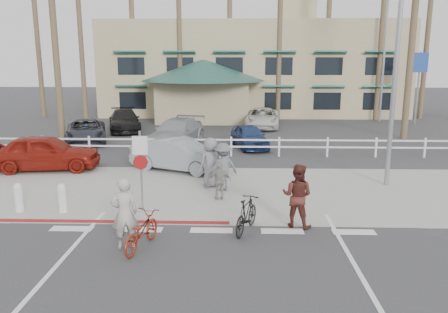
{
  "coord_description": "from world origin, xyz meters",
  "views": [
    {
      "loc": [
        0.73,
        -10.99,
        4.7
      ],
      "look_at": [
        0.26,
        3.62,
        1.5
      ],
      "focal_mm": 35.0,
      "sensor_mm": 36.0,
      "label": 1
    }
  ],
  "objects_px": {
    "sign_post": "(141,167)",
    "bike_red": "(141,231)",
    "car_red_compact": "(45,152)",
    "car_white_sedan": "(179,154)",
    "bike_black": "(246,215)"
  },
  "relations": [
    {
      "from": "car_white_sedan",
      "to": "bike_red",
      "type": "bearing_deg",
      "value": -155.73
    },
    {
      "from": "sign_post",
      "to": "bike_black",
      "type": "xyz_separation_m",
      "value": [
        3.28,
        -1.63,
        -0.95
      ]
    },
    {
      "from": "sign_post",
      "to": "car_white_sedan",
      "type": "xyz_separation_m",
      "value": [
        0.48,
        5.35,
        -0.73
      ]
    },
    {
      "from": "bike_black",
      "to": "car_white_sedan",
      "type": "relative_size",
      "value": 0.39
    },
    {
      "from": "car_red_compact",
      "to": "bike_black",
      "type": "bearing_deg",
      "value": -135.82
    },
    {
      "from": "bike_red",
      "to": "car_white_sedan",
      "type": "bearing_deg",
      "value": -74.75
    },
    {
      "from": "bike_red",
      "to": "car_red_compact",
      "type": "relative_size",
      "value": 0.38
    },
    {
      "from": "car_white_sedan",
      "to": "car_red_compact",
      "type": "xyz_separation_m",
      "value": [
        -5.89,
        -0.11,
        0.07
      ]
    },
    {
      "from": "sign_post",
      "to": "car_red_compact",
      "type": "bearing_deg",
      "value": 135.88
    },
    {
      "from": "bike_black",
      "to": "car_white_sedan",
      "type": "bearing_deg",
      "value": -47.83
    },
    {
      "from": "bike_red",
      "to": "bike_black",
      "type": "bearing_deg",
      "value": -141.83
    },
    {
      "from": "bike_red",
      "to": "car_white_sedan",
      "type": "xyz_separation_m",
      "value": [
        -0.09,
        8.16,
        0.26
      ]
    },
    {
      "from": "car_white_sedan",
      "to": "car_red_compact",
      "type": "bearing_deg",
      "value": 114.64
    },
    {
      "from": "sign_post",
      "to": "bike_red",
      "type": "bearing_deg",
      "value": -78.4
    },
    {
      "from": "bike_black",
      "to": "car_red_compact",
      "type": "bearing_deg",
      "value": -18.03
    }
  ]
}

